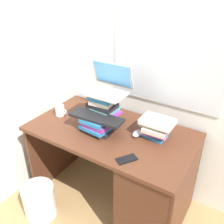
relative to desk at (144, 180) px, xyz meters
name	(u,v)px	position (x,y,z in m)	size (l,w,h in m)	color
ground_plane	(111,197)	(-0.33, 0.03, -0.41)	(6.00, 6.00, 0.00)	#9E7A4C
wall_back	(138,49)	(-0.32, 0.43, 0.89)	(6.00, 0.06, 2.60)	silver
wall_left	(27,45)	(-1.16, 0.03, 0.89)	(0.05, 6.00, 2.60)	silver
desk	(144,180)	(0.00, 0.00, 0.00)	(1.30, 0.72, 0.75)	#4C2819
book_stack_tall	(103,109)	(-0.43, 0.08, 0.48)	(0.26, 0.20, 0.27)	black
book_stack_keyboard_riser	(96,125)	(-0.41, -0.06, 0.40)	(0.25, 0.17, 0.12)	black
book_stack_side	(156,127)	(0.01, 0.13, 0.42)	(0.25, 0.19, 0.16)	#2672B2
laptop	(107,85)	(-0.43, 0.14, 0.66)	(0.35, 0.28, 0.22)	#B7BABF
keyboard	(96,117)	(-0.41, -0.06, 0.47)	(0.42, 0.14, 0.02)	black
computer_mouse	(137,133)	(-0.12, 0.07, 0.36)	(0.06, 0.10, 0.04)	#A5A8AD
mug	(60,110)	(-0.83, 0.00, 0.38)	(0.11, 0.08, 0.09)	white
cell_phone	(127,159)	(-0.05, -0.22, 0.34)	(0.07, 0.14, 0.01)	black
wastebasket	(39,201)	(-0.74, -0.44, -0.26)	(0.26, 0.26, 0.30)	silver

